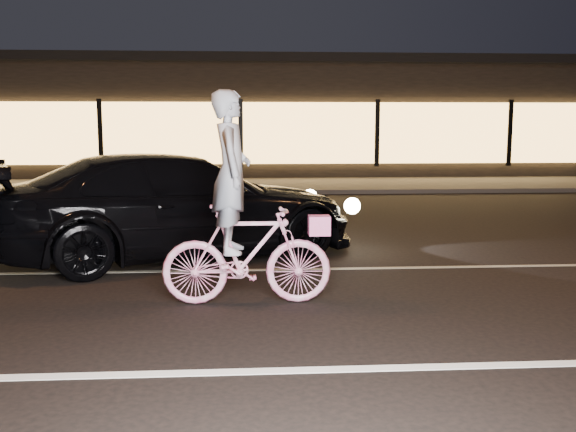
{
  "coord_description": "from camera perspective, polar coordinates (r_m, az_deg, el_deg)",
  "views": [
    {
      "loc": [
        0.14,
        -6.28,
        1.92
      ],
      "look_at": [
        0.6,
        0.6,
        0.92
      ],
      "focal_mm": 40.0,
      "sensor_mm": 36.0,
      "label": 1
    }
  ],
  "objects": [
    {
      "name": "ground",
      "position": [
        6.57,
        -4.93,
        -8.8
      ],
      "size": [
        90.0,
        90.0,
        0.0
      ],
      "primitive_type": "plane",
      "color": "black",
      "rests_on": "ground"
    },
    {
      "name": "lane_stripe_near",
      "position": [
        5.16,
        -5.26,
        -13.65
      ],
      "size": [
        60.0,
        0.12,
        0.01
      ],
      "primitive_type": "cube",
      "color": "silver",
      "rests_on": "ground"
    },
    {
      "name": "lane_stripe_far",
      "position": [
        8.5,
        -4.68,
        -4.83
      ],
      "size": [
        60.0,
        0.1,
        0.01
      ],
      "primitive_type": "cube",
      "color": "gray",
      "rests_on": "ground"
    },
    {
      "name": "sidewalk",
      "position": [
        19.37,
        -4.21,
        2.71
      ],
      "size": [
        30.0,
        4.0,
        0.12
      ],
      "primitive_type": "cube",
      "color": "#383533",
      "rests_on": "ground"
    },
    {
      "name": "storefront",
      "position": [
        25.25,
        -4.18,
        8.74
      ],
      "size": [
        25.4,
        8.42,
        4.2
      ],
      "color": "black",
      "rests_on": "ground"
    },
    {
      "name": "cyclist",
      "position": [
        6.8,
        -4.06,
        -1.23
      ],
      "size": [
        1.8,
        0.62,
        2.27
      ],
      "rotation": [
        0.0,
        0.0,
        1.57
      ],
      "color": "#E62D79",
      "rests_on": "ground"
    },
    {
      "name": "sedan",
      "position": [
        9.34,
        -9.61,
        0.91
      ],
      "size": [
        5.57,
        3.88,
        1.5
      ],
      "rotation": [
        0.0,
        0.0,
        1.95
      ],
      "color": "black",
      "rests_on": "ground"
    }
  ]
}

